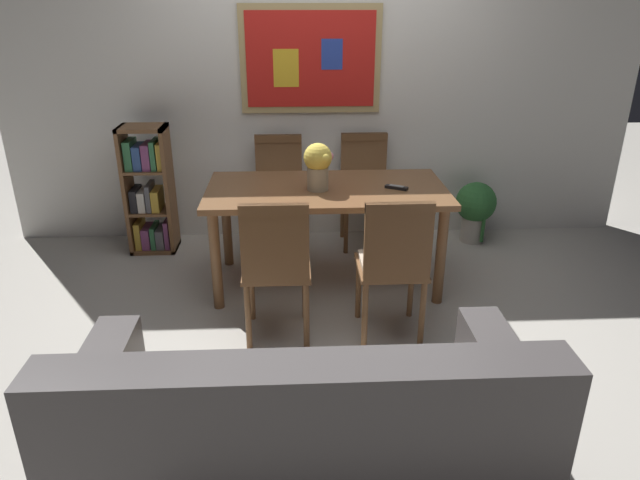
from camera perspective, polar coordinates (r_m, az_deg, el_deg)
ground_plane at (r=3.83m, az=1.20°, el=-7.13°), size 12.00×12.00×0.00m
wall_back_with_painting at (r=4.79m, az=0.10°, el=15.60°), size 5.20×0.14×2.60m
dining_table at (r=3.96m, az=0.65°, el=4.04°), size 1.65×0.84×0.73m
dining_chair_far_left at (r=4.68m, az=-4.13°, el=5.72°), size 0.40×0.41×0.91m
dining_chair_near_left at (r=3.29m, az=-4.43°, el=-1.95°), size 0.40×0.41×0.91m
dining_chair_far_right at (r=4.74m, az=4.48°, el=5.95°), size 0.40×0.41×0.91m
dining_chair_near_right at (r=3.33m, az=7.40°, el=-1.78°), size 0.40×0.41×0.91m
leather_couch at (r=2.40m, az=-1.71°, el=-19.14°), size 1.80×0.84×0.84m
bookshelf at (r=4.77m, az=-16.73°, el=4.61°), size 0.36×0.28×1.03m
potted_ivy at (r=4.97m, az=15.30°, el=3.14°), size 0.34×0.34×0.55m
flower_vase at (r=3.83m, az=-0.19°, el=7.66°), size 0.20×0.20×0.32m
tv_remote at (r=3.93m, az=7.66°, el=5.24°), size 0.16×0.12×0.02m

